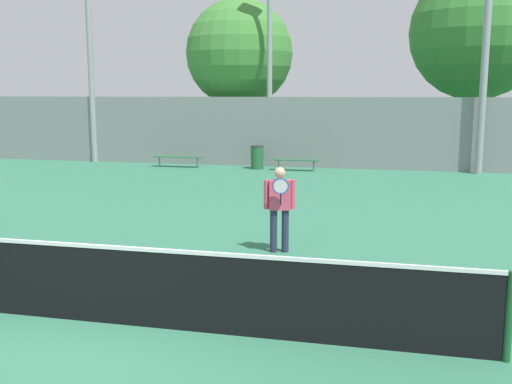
% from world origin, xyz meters
% --- Properties ---
extents(ground_plane, '(100.00, 100.00, 0.00)m').
position_xyz_m(ground_plane, '(0.00, 0.00, 0.00)').
color(ground_plane, '#337556').
extents(tennis_net, '(10.18, 0.09, 1.10)m').
position_xyz_m(tennis_net, '(0.00, 0.00, 0.56)').
color(tennis_net, '#195128').
rests_on(tennis_net, ground_plane).
extents(tennis_player, '(0.60, 0.47, 1.68)m').
position_xyz_m(tennis_player, '(1.52, 4.16, 0.97)').
color(tennis_player, '#282D47').
rests_on(tennis_player, ground_plane).
extents(bench_courtside_near, '(1.79, 0.40, 0.45)m').
position_xyz_m(bench_courtside_near, '(-0.23, 16.46, 0.41)').
color(bench_courtside_near, '#28663D').
rests_on(bench_courtside_near, ground_plane).
extents(bench_courtside_far, '(2.10, 0.40, 0.45)m').
position_xyz_m(bench_courtside_far, '(-5.25, 16.46, 0.41)').
color(bench_courtside_far, '#28663D').
rests_on(bench_courtside_far, ground_plane).
extents(light_pole_near_left, '(0.90, 0.60, 11.34)m').
position_xyz_m(light_pole_near_left, '(6.76, 17.20, 6.42)').
color(light_pole_near_left, '#939399').
rests_on(light_pole_near_left, ground_plane).
extents(light_pole_far_right, '(0.90, 0.60, 10.03)m').
position_xyz_m(light_pole_far_right, '(-9.66, 17.51, 5.83)').
color(light_pole_far_right, '#939399').
rests_on(light_pole_far_right, ground_plane).
extents(light_pole_center_back, '(0.90, 0.60, 8.85)m').
position_xyz_m(light_pole_center_back, '(-1.60, 17.68, 5.48)').
color(light_pole_center_back, '#939399').
rests_on(light_pole_center_back, ground_plane).
extents(trash_bin, '(0.54, 0.54, 0.97)m').
position_xyz_m(trash_bin, '(-1.89, 16.65, 0.48)').
color(trash_bin, '#235B33').
rests_on(trash_bin, ground_plane).
extents(back_fence, '(32.87, 0.06, 2.92)m').
position_xyz_m(back_fence, '(0.00, 17.57, 1.46)').
color(back_fence, gray).
rests_on(back_fence, ground_plane).
extents(tree_green_tall, '(4.86, 4.86, 7.29)m').
position_xyz_m(tree_green_tall, '(-3.46, 19.83, 4.86)').
color(tree_green_tall, brown).
rests_on(tree_green_tall, ground_plane).
extents(tree_green_broad, '(6.08, 6.08, 8.82)m').
position_xyz_m(tree_green_broad, '(7.03, 22.37, 5.76)').
color(tree_green_broad, brown).
rests_on(tree_green_broad, ground_plane).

